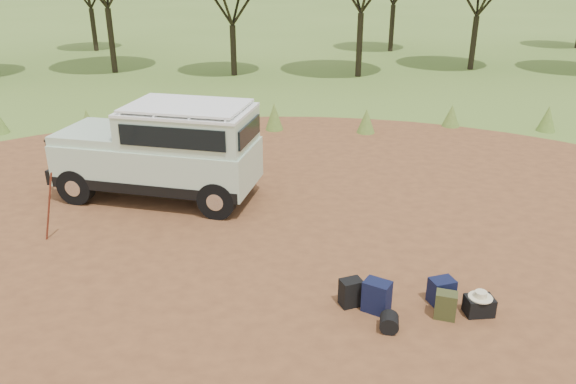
{
  "coord_description": "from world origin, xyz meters",
  "views": [
    {
      "loc": [
        0.13,
        -9.28,
        5.36
      ],
      "look_at": [
        0.32,
        1.06,
        1.0
      ],
      "focal_mm": 35.0,
      "sensor_mm": 36.0,
      "label": 1
    }
  ],
  "objects_px": {
    "safari_vehicle": "(164,153)",
    "backpack_black": "(351,293)",
    "hard_case": "(479,306)",
    "walking_staff": "(49,207)",
    "duffel_navy": "(441,291)",
    "backpack_olive": "(446,305)",
    "backpack_navy": "(377,297)"
  },
  "relations": [
    {
      "from": "backpack_black",
      "to": "duffel_navy",
      "type": "distance_m",
      "value": 1.52
    },
    {
      "from": "backpack_olive",
      "to": "duffel_navy",
      "type": "bearing_deg",
      "value": 101.76
    },
    {
      "from": "duffel_navy",
      "to": "walking_staff",
      "type": "bearing_deg",
      "value": 145.69
    },
    {
      "from": "walking_staff",
      "to": "hard_case",
      "type": "bearing_deg",
      "value": -87.09
    },
    {
      "from": "backpack_black",
      "to": "backpack_navy",
      "type": "distance_m",
      "value": 0.44
    },
    {
      "from": "backpack_olive",
      "to": "hard_case",
      "type": "bearing_deg",
      "value": 26.65
    },
    {
      "from": "backpack_olive",
      "to": "hard_case",
      "type": "xyz_separation_m",
      "value": [
        0.57,
        0.08,
        -0.07
      ]
    },
    {
      "from": "backpack_navy",
      "to": "duffel_navy",
      "type": "bearing_deg",
      "value": 43.33
    },
    {
      "from": "walking_staff",
      "to": "backpack_olive",
      "type": "height_order",
      "value": "walking_staff"
    },
    {
      "from": "safari_vehicle",
      "to": "backpack_black",
      "type": "distance_m",
      "value": 6.06
    },
    {
      "from": "backpack_black",
      "to": "hard_case",
      "type": "relative_size",
      "value": 1.07
    },
    {
      "from": "backpack_black",
      "to": "hard_case",
      "type": "height_order",
      "value": "backpack_black"
    },
    {
      "from": "walking_staff",
      "to": "duffel_navy",
      "type": "bearing_deg",
      "value": -85.91
    },
    {
      "from": "backpack_olive",
      "to": "walking_staff",
      "type": "bearing_deg",
      "value": 177.51
    },
    {
      "from": "safari_vehicle",
      "to": "backpack_black",
      "type": "height_order",
      "value": "safari_vehicle"
    },
    {
      "from": "duffel_navy",
      "to": "safari_vehicle",
      "type": "bearing_deg",
      "value": 123.1
    },
    {
      "from": "walking_staff",
      "to": "hard_case",
      "type": "height_order",
      "value": "walking_staff"
    },
    {
      "from": "safari_vehicle",
      "to": "hard_case",
      "type": "bearing_deg",
      "value": -25.47
    },
    {
      "from": "hard_case",
      "to": "backpack_black",
      "type": "bearing_deg",
      "value": 166.79
    },
    {
      "from": "backpack_navy",
      "to": "duffel_navy",
      "type": "relative_size",
      "value": 1.24
    },
    {
      "from": "duffel_navy",
      "to": "backpack_olive",
      "type": "bearing_deg",
      "value": -113.2
    },
    {
      "from": "walking_staff",
      "to": "safari_vehicle",
      "type": "bearing_deg",
      "value": -18.43
    },
    {
      "from": "backpack_olive",
      "to": "backpack_navy",
      "type": "bearing_deg",
      "value": -172.5
    },
    {
      "from": "walking_staff",
      "to": "backpack_olive",
      "type": "distance_m",
      "value": 7.73
    },
    {
      "from": "duffel_navy",
      "to": "hard_case",
      "type": "bearing_deg",
      "value": -49.9
    },
    {
      "from": "backpack_navy",
      "to": "duffel_navy",
      "type": "distance_m",
      "value": 1.14
    },
    {
      "from": "duffel_navy",
      "to": "hard_case",
      "type": "relative_size",
      "value": 1.0
    },
    {
      "from": "walking_staff",
      "to": "backpack_navy",
      "type": "xyz_separation_m",
      "value": [
        6.14,
        -2.54,
        -0.49
      ]
    },
    {
      "from": "backpack_olive",
      "to": "duffel_navy",
      "type": "height_order",
      "value": "backpack_olive"
    },
    {
      "from": "safari_vehicle",
      "to": "walking_staff",
      "type": "xyz_separation_m",
      "value": [
        -1.89,
        -2.24,
        -0.35
      ]
    },
    {
      "from": "safari_vehicle",
      "to": "backpack_navy",
      "type": "height_order",
      "value": "safari_vehicle"
    },
    {
      "from": "safari_vehicle",
      "to": "hard_case",
      "type": "distance_m",
      "value": 7.72
    }
  ]
}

